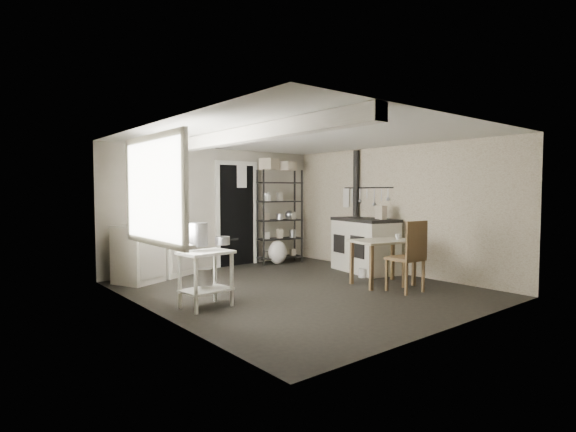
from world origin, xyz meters
TOP-DOWN VIEW (x-y plane):
  - floor at (0.00, 0.00)m, footprint 5.00×5.00m
  - ceiling at (0.00, 0.00)m, footprint 5.00×5.00m
  - wall_back at (0.00, 2.50)m, footprint 4.50×0.02m
  - wall_front at (0.00, -2.50)m, footprint 4.50×0.02m
  - wall_left at (-2.25, 0.00)m, footprint 0.02×5.00m
  - wall_right at (2.25, 0.00)m, footprint 0.02×5.00m
  - window at (-2.22, 0.20)m, footprint 0.12×1.76m
  - doorway at (0.45, 2.47)m, footprint 0.96×0.10m
  - ceiling_beam at (-1.20, 0.00)m, footprint 0.18×5.00m
  - wallpaper_panel at (2.24, 0.00)m, footprint 0.01×5.00m
  - utensil_rail at (2.19, 0.60)m, footprint 0.06×1.20m
  - prep_table at (-1.63, -0.05)m, footprint 0.68×0.52m
  - stockpot at (-1.73, 0.01)m, footprint 0.29×0.29m
  - saucepan at (-1.42, -0.10)m, footprint 0.21×0.21m
  - bucket at (-1.61, 0.01)m, footprint 0.22×0.22m
  - base_cabinets at (-1.39, 2.18)m, footprint 1.55×1.13m
  - mixing_bowl at (-1.35, 2.11)m, footprint 0.32×0.32m
  - counter_cup at (-1.75, 2.08)m, footprint 0.14×0.14m
  - shelf_rack at (1.29, 2.15)m, footprint 0.96×0.53m
  - shelf_jar at (0.96, 2.11)m, footprint 0.10×0.10m
  - storage_box_a at (1.06, 2.21)m, footprint 0.41×0.39m
  - storage_box_b at (1.48, 2.12)m, footprint 0.31×0.29m
  - stove at (1.89, 0.38)m, footprint 0.91×1.36m
  - stovepipe at (2.16, 0.85)m, footprint 0.13×0.13m
  - side_ledge at (1.95, -0.02)m, footprint 0.64×0.37m
  - oats_box at (1.87, -0.00)m, footprint 0.15×0.21m
  - work_table at (1.22, -0.58)m, footprint 1.07×0.87m
  - table_cup at (1.45, -0.69)m, footprint 0.12×0.12m
  - chair at (1.10, -1.09)m, footprint 0.47×0.49m
  - flour_sack at (1.16, 2.06)m, footprint 0.46×0.42m
  - floor_crock at (1.43, 0.03)m, footprint 0.14×0.14m

SIDE VIEW (x-z plane):
  - floor at x=0.00m, z-range 0.00..0.00m
  - floor_crock at x=1.43m, z-range 0.00..0.15m
  - flour_sack at x=1.16m, z-range 0.00..0.48m
  - work_table at x=1.22m, z-range 0.02..0.74m
  - bucket at x=-1.61m, z-range 0.28..0.49m
  - prep_table at x=-1.63m, z-range 0.04..0.76m
  - side_ledge at x=1.95m, z-range -0.05..0.91m
  - stove at x=1.89m, z-range -0.05..0.93m
  - base_cabinets at x=-1.39m, z-range -0.01..0.93m
  - chair at x=1.10m, z-range -0.04..1.01m
  - table_cup at x=1.45m, z-range 0.76..0.85m
  - saucepan at x=-1.42m, z-range 0.80..0.90m
  - stockpot at x=-1.73m, z-range 0.79..1.09m
  - shelf_rack at x=1.29m, z-range -0.01..1.91m
  - mixing_bowl at x=-1.35m, z-range 0.92..0.98m
  - counter_cup at x=-1.75m, z-range 0.92..1.01m
  - doorway at x=0.45m, z-range -0.04..2.04m
  - oats_box at x=1.87m, z-range 0.87..1.15m
  - wall_back at x=0.00m, z-range 0.00..2.30m
  - wall_front at x=0.00m, z-range 0.00..2.30m
  - wall_left at x=-2.25m, z-range 0.00..2.30m
  - wall_right at x=2.25m, z-range 0.00..2.30m
  - wallpaper_panel at x=2.24m, z-range 0.00..2.30m
  - shelf_jar at x=0.96m, z-range 1.27..1.46m
  - window at x=-2.22m, z-range 0.86..2.14m
  - utensil_rail at x=2.19m, z-range 1.33..1.77m
  - stovepipe at x=2.16m, z-range 0.94..2.24m
  - storage_box_b at x=1.48m, z-range 1.90..2.08m
  - storage_box_a at x=1.06m, z-range 1.90..2.12m
  - ceiling_beam at x=-1.20m, z-range 2.11..2.29m
  - ceiling at x=0.00m, z-range 2.30..2.30m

